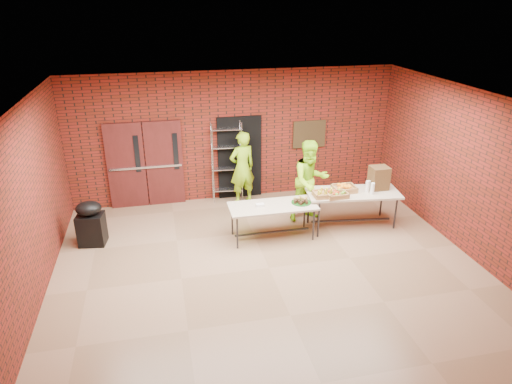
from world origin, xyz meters
TOP-DOWN VIEW (x-y plane):
  - room at (0.00, 0.00)m, footprint 8.08×7.08m
  - double_doors at (-2.20, 3.44)m, footprint 1.78×0.12m
  - dark_doorway at (0.10, 3.46)m, footprint 1.10×0.06m
  - bronze_plaque at (1.90, 3.45)m, footprint 0.85×0.04m
  - wire_rack at (-0.25, 3.32)m, footprint 0.76×0.31m
  - table_left at (0.36, 1.16)m, footprint 1.83×0.77m
  - table_right at (2.22, 1.30)m, footprint 2.10×1.10m
  - basket_bananas at (1.50, 1.21)m, footprint 0.45×0.35m
  - basket_oranges at (2.04, 1.38)m, footprint 0.49×0.38m
  - basket_apples at (1.77, 1.13)m, footprint 0.44×0.35m
  - muffin_tray at (0.98, 1.16)m, footprint 0.42×0.42m
  - napkin_box at (0.09, 1.17)m, footprint 0.17×0.11m
  - coffee_dispenser at (2.83, 1.36)m, footprint 0.39×0.35m
  - cup_stack_front at (2.51, 1.24)m, footprint 0.09×0.09m
  - cup_stack_mid at (2.56, 1.10)m, footprint 0.09×0.09m
  - cup_stack_back at (2.59, 1.33)m, footprint 0.07×0.07m
  - covered_grill at (-3.35, 1.71)m, footprint 0.58×0.51m
  - volunteer_woman at (0.09, 3.10)m, footprint 0.76×0.61m
  - volunteer_man at (1.41, 1.85)m, footprint 1.03×0.87m

SIDE VIEW (x-z plane):
  - covered_grill at x=-3.35m, z-range 0.00..0.96m
  - table_left at x=0.36m, z-range 0.31..1.07m
  - table_right at x=2.22m, z-range 0.34..1.17m
  - napkin_box at x=0.09m, z-range 0.75..0.81m
  - muffin_tray at x=0.98m, z-range 0.75..0.85m
  - basket_apples at x=1.77m, z-range 0.82..0.96m
  - basket_bananas at x=1.50m, z-range 0.82..0.96m
  - basket_oranges at x=2.04m, z-range 0.82..0.97m
  - volunteer_woman at x=0.09m, z-range 0.00..1.82m
  - cup_stack_back at x=2.59m, z-range 0.83..1.04m
  - volunteer_man at x=1.41m, z-range 0.00..1.88m
  - cup_stack_front at x=2.51m, z-range 0.83..1.08m
  - cup_stack_mid at x=2.56m, z-range 0.83..1.09m
  - wire_rack at x=-0.25m, z-range 0.00..2.01m
  - dark_doorway at x=0.10m, z-range 0.00..2.10m
  - double_doors at x=-2.20m, z-range 0.00..2.10m
  - coffee_dispenser at x=2.83m, z-range 0.83..1.34m
  - bronze_plaque at x=1.90m, z-range 1.20..1.90m
  - room at x=0.00m, z-range -0.04..3.24m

